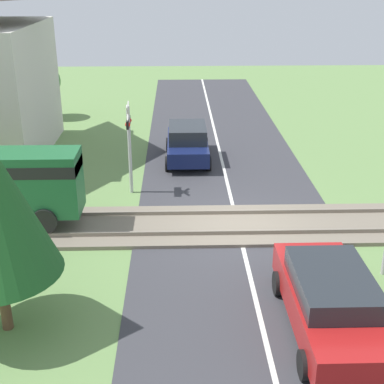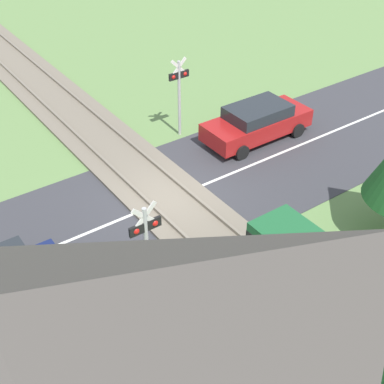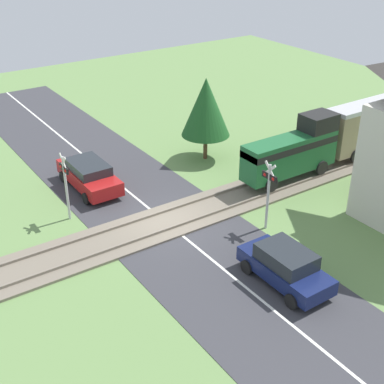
% 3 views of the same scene
% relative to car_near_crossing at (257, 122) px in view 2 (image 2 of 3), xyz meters
% --- Properties ---
extents(ground_plane, '(60.00, 60.00, 0.00)m').
position_rel_car_near_crossing_xyz_m(ground_plane, '(5.22, 1.44, -0.78)').
color(ground_plane, '#66894C').
extents(road_surface, '(48.00, 6.40, 0.02)m').
position_rel_car_near_crossing_xyz_m(road_surface, '(5.22, 1.44, -0.77)').
color(road_surface, '#38383D').
rests_on(road_surface, ground_plane).
extents(track_bed, '(2.80, 48.00, 0.24)m').
position_rel_car_near_crossing_xyz_m(track_bed, '(5.22, 1.44, -0.71)').
color(track_bed, '#756B5B').
rests_on(track_bed, ground_plane).
extents(car_near_crossing, '(4.52, 1.92, 1.47)m').
position_rel_car_near_crossing_xyz_m(car_near_crossing, '(0.00, 0.00, 0.00)').
color(car_near_crossing, '#A81919').
rests_on(car_near_crossing, ground_plane).
extents(crossing_signal_west_approach, '(0.90, 0.18, 3.28)m').
position_rel_car_near_crossing_xyz_m(crossing_signal_west_approach, '(2.32, -2.09, 1.31)').
color(crossing_signal_west_approach, '#B7B7B7').
rests_on(crossing_signal_west_approach, ground_plane).
extents(crossing_signal_east_approach, '(0.90, 0.18, 3.28)m').
position_rel_car_near_crossing_xyz_m(crossing_signal_east_approach, '(8.12, 4.97, 1.31)').
color(crossing_signal_east_approach, '#B7B7B7').
rests_on(crossing_signal_east_approach, ground_plane).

